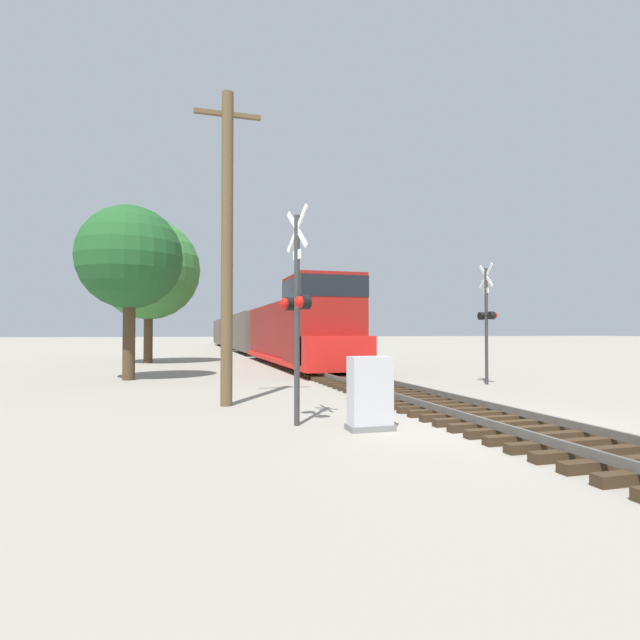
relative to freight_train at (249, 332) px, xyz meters
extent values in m
plane|color=gray|center=(0.00, -39.34, -1.96)|extent=(400.00, 400.00, 0.00)
cube|color=#382819|center=(0.00, -42.64, -1.88)|extent=(2.60, 0.22, 0.16)
cube|color=#382819|center=(0.00, -42.04, -1.88)|extent=(2.60, 0.22, 0.16)
cube|color=#382819|center=(0.00, -41.44, -1.88)|extent=(2.60, 0.22, 0.16)
cube|color=#382819|center=(0.00, -40.84, -1.88)|extent=(2.60, 0.22, 0.16)
cube|color=#382819|center=(0.00, -40.24, -1.88)|extent=(2.60, 0.22, 0.16)
cube|color=#382819|center=(0.00, -39.64, -1.88)|extent=(2.60, 0.22, 0.16)
cube|color=#382819|center=(0.00, -39.04, -1.88)|extent=(2.60, 0.22, 0.16)
cube|color=#382819|center=(0.00, -38.44, -1.88)|extent=(2.60, 0.22, 0.16)
cube|color=#382819|center=(0.00, -37.84, -1.88)|extent=(2.60, 0.22, 0.16)
cube|color=#382819|center=(0.00, -37.24, -1.88)|extent=(2.60, 0.22, 0.16)
cube|color=#382819|center=(0.00, -36.64, -1.88)|extent=(2.60, 0.22, 0.16)
cube|color=#382819|center=(0.00, -36.04, -1.88)|extent=(2.60, 0.22, 0.16)
cube|color=#382819|center=(0.00, -35.44, -1.88)|extent=(2.60, 0.22, 0.16)
cube|color=#382819|center=(0.00, -34.84, -1.88)|extent=(2.60, 0.22, 0.16)
cube|color=#382819|center=(0.00, -34.24, -1.88)|extent=(2.60, 0.22, 0.16)
cube|color=#382819|center=(0.00, -33.64, -1.88)|extent=(2.60, 0.22, 0.16)
cube|color=#382819|center=(0.00, -33.04, -1.88)|extent=(2.60, 0.22, 0.16)
cube|color=#382819|center=(0.00, -32.44, -1.88)|extent=(2.60, 0.22, 0.16)
cube|color=#382819|center=(0.00, -31.84, -1.88)|extent=(2.60, 0.22, 0.16)
cube|color=#382819|center=(0.00, -31.24, -1.88)|extent=(2.60, 0.22, 0.16)
cube|color=#382819|center=(0.00, -30.64, -1.88)|extent=(2.60, 0.22, 0.16)
cube|color=#382819|center=(0.00, -30.04, -1.88)|extent=(2.60, 0.22, 0.16)
cube|color=#382819|center=(0.00, -29.44, -1.88)|extent=(2.60, 0.22, 0.16)
cube|color=#382819|center=(0.00, -28.84, -1.88)|extent=(2.60, 0.22, 0.16)
cube|color=#382819|center=(0.00, -28.24, -1.88)|extent=(2.60, 0.22, 0.16)
cube|color=#382819|center=(0.00, -27.64, -1.88)|extent=(2.60, 0.22, 0.16)
cube|color=#382819|center=(0.00, -27.04, -1.88)|extent=(2.60, 0.22, 0.16)
cube|color=#382819|center=(0.00, -26.44, -1.88)|extent=(2.60, 0.22, 0.16)
cube|color=#382819|center=(0.00, -25.84, -1.88)|extent=(2.60, 0.22, 0.16)
cube|color=#382819|center=(0.00, -25.24, -1.88)|extent=(2.60, 0.22, 0.16)
cube|color=#382819|center=(0.00, -24.64, -1.88)|extent=(2.60, 0.22, 0.16)
cube|color=#382819|center=(0.00, -24.04, -1.88)|extent=(2.60, 0.22, 0.16)
cube|color=#382819|center=(0.00, -23.44, -1.88)|extent=(2.60, 0.22, 0.16)
cube|color=#382819|center=(0.00, -22.84, -1.88)|extent=(2.60, 0.22, 0.16)
cube|color=#382819|center=(0.00, -22.24, -1.88)|extent=(2.60, 0.22, 0.16)
cube|color=#382819|center=(0.00, -21.64, -1.88)|extent=(2.60, 0.22, 0.16)
cube|color=#382819|center=(0.00, -21.04, -1.88)|extent=(2.60, 0.22, 0.16)
cube|color=#382819|center=(0.00, -20.44, -1.88)|extent=(2.60, 0.22, 0.16)
cube|color=#382819|center=(0.00, -19.84, -1.88)|extent=(2.60, 0.22, 0.16)
cube|color=#56514C|center=(-0.72, -39.34, -1.73)|extent=(0.07, 160.00, 0.15)
cube|color=#56514C|center=(0.72, -39.34, -1.73)|extent=(0.07, 160.00, 0.15)
cube|color=maroon|center=(0.00, -16.90, 0.02)|extent=(2.58, 12.98, 3.35)
cube|color=maroon|center=(0.00, -25.98, 0.50)|extent=(3.04, 4.08, 4.30)
cube|color=black|center=(0.00, -25.98, 2.02)|extent=(3.07, 4.12, 0.95)
cube|color=red|center=(0.00, -28.02, -0.90)|extent=(3.04, 1.85, 1.50)
cube|color=red|center=(0.00, -19.68, -1.53)|extent=(3.10, 18.17, 0.24)
cube|color=black|center=(0.00, -25.71, -1.46)|extent=(1.58, 2.20, 1.00)
cube|color=black|center=(0.00, -13.66, -1.46)|extent=(1.58, 2.20, 1.00)
cube|color=brown|center=(0.00, -2.61, 0.04)|extent=(2.89, 12.16, 3.38)
cube|color=black|center=(0.00, -6.56, -1.51)|extent=(1.58, 2.20, 0.90)
cube|color=black|center=(0.00, 1.35, -1.51)|extent=(1.58, 2.20, 0.90)
cube|color=brown|center=(0.00, 11.28, 0.04)|extent=(2.89, 12.16, 3.38)
cube|color=black|center=(0.00, 7.33, -1.51)|extent=(1.58, 2.20, 0.90)
cube|color=black|center=(0.00, 15.24, -1.51)|extent=(1.58, 2.20, 0.90)
cube|color=brown|center=(0.00, 25.17, 0.04)|extent=(2.89, 12.16, 3.38)
cube|color=black|center=(0.00, 21.22, -1.51)|extent=(1.58, 2.20, 0.90)
cube|color=black|center=(0.00, 29.13, -1.51)|extent=(1.58, 2.20, 0.90)
cylinder|color=#333333|center=(-4.03, -38.09, 0.28)|extent=(0.12, 0.12, 4.49)
cube|color=white|center=(-4.03, -38.09, 2.22)|extent=(0.26, 0.90, 0.93)
cube|color=white|center=(-4.03, -38.09, 2.22)|extent=(0.26, 0.90, 0.93)
cube|color=black|center=(-4.03, -38.09, 0.64)|extent=(0.27, 0.85, 0.06)
cylinder|color=black|center=(-4.11, -37.76, 0.64)|extent=(0.25, 0.33, 0.30)
sphere|color=red|center=(-4.21, -37.78, 0.64)|extent=(0.26, 0.26, 0.26)
cylinder|color=black|center=(-3.94, -38.43, 0.64)|extent=(0.25, 0.33, 0.30)
sphere|color=red|center=(-4.03, -38.46, 0.64)|extent=(0.26, 0.26, 0.26)
cube|color=white|center=(-4.03, -38.09, 1.67)|extent=(0.11, 0.32, 0.20)
cylinder|color=#333333|center=(4.76, -31.95, 0.24)|extent=(0.12, 0.12, 4.41)
cube|color=white|center=(4.76, -31.95, 2.15)|extent=(0.08, 0.93, 0.93)
cube|color=white|center=(4.76, -31.95, 2.15)|extent=(0.08, 0.93, 0.93)
cube|color=black|center=(4.76, -31.95, 0.64)|extent=(0.10, 0.86, 0.06)
cylinder|color=black|center=(4.75, -32.30, 0.64)|extent=(0.19, 0.31, 0.30)
sphere|color=red|center=(4.85, -32.31, 0.64)|extent=(0.26, 0.26, 0.26)
cylinder|color=black|center=(4.78, -31.60, 0.64)|extent=(0.19, 0.31, 0.30)
sphere|color=red|center=(4.88, -31.61, 0.64)|extent=(0.26, 0.26, 0.26)
cube|color=white|center=(4.76, -31.95, 1.60)|extent=(0.05, 0.32, 0.20)
cube|color=slate|center=(-2.71, -38.98, -1.90)|extent=(0.93, 0.52, 0.12)
cube|color=#BCBCBF|center=(-2.71, -38.98, -1.16)|extent=(0.84, 0.48, 1.37)
cylinder|color=brown|center=(-5.22, -34.85, 2.29)|extent=(0.32, 0.32, 8.51)
cube|color=brown|center=(-5.22, -34.85, 5.94)|extent=(1.80, 0.12, 0.12)
cylinder|color=#473521|center=(-8.47, -26.50, -0.06)|extent=(0.50, 0.50, 3.80)
sphere|color=#1E5123|center=(-8.47, -26.50, 3.12)|extent=(4.28, 4.28, 4.28)
cylinder|color=#473521|center=(-8.40, -14.97, 0.06)|extent=(0.55, 0.55, 4.05)
sphere|color=#337533|center=(-8.40, -14.97, 4.01)|extent=(6.41, 6.41, 6.41)
camera|label=1|loc=(-6.41, -48.45, 0.02)|focal=28.00mm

